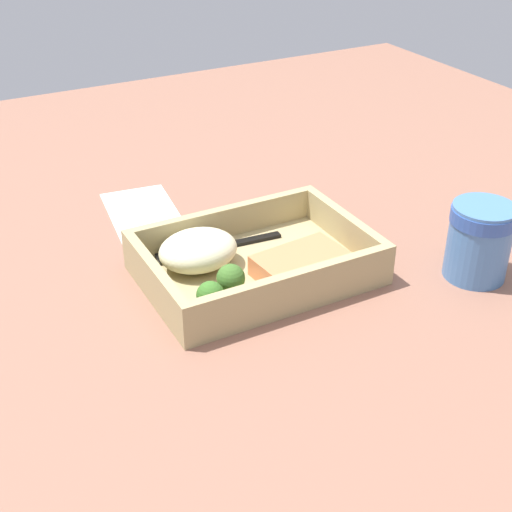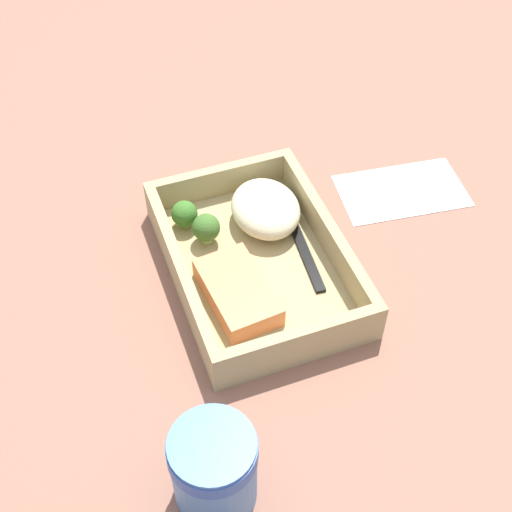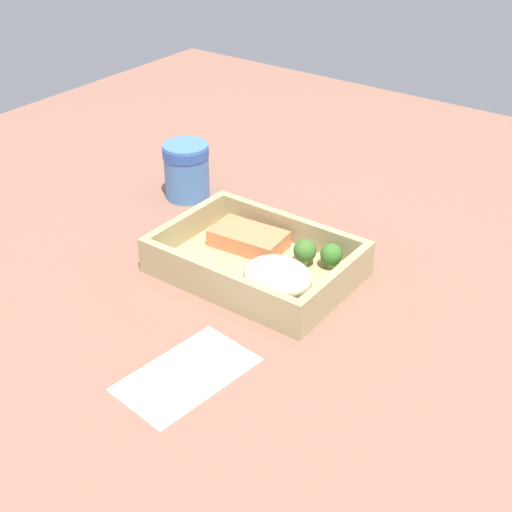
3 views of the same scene
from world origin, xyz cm
name	(u,v)px [view 1 (image 1 of 3)]	position (x,y,z in cm)	size (l,w,h in cm)	color
ground_plane	(256,283)	(0.00, 0.00, -1.00)	(160.00, 160.00, 2.00)	#895C4A
takeout_tray	(256,271)	(0.00, 0.00, 0.60)	(26.29, 18.33, 1.20)	tan
tray_rim	(256,253)	(0.00, 0.00, 3.16)	(26.29, 18.33, 3.92)	tan
salmon_fillet	(300,264)	(-3.88, 3.51, 2.44)	(10.49, 6.04, 2.47)	#E37C4D
mashed_potatoes	(198,250)	(5.88, -3.34, 3.39)	(9.42, 7.78, 4.38)	beige
broccoli_floret_1	(210,296)	(8.50, 5.64, 3.16)	(3.06, 3.06, 3.57)	#779A53
broccoli_floret_2	(231,279)	(5.28, 4.03, 3.41)	(3.18, 3.18, 3.89)	#80AA60
fork	(211,249)	(3.07, -6.04, 1.42)	(15.88, 3.10, 0.44)	black
paper_cup	(480,238)	(-22.83, 12.14, 5.13)	(7.48, 7.48, 9.18)	#4776B3
receipt_slip	(143,212)	(6.14, -21.64, 0.12)	(9.13, 15.59, 0.24)	white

